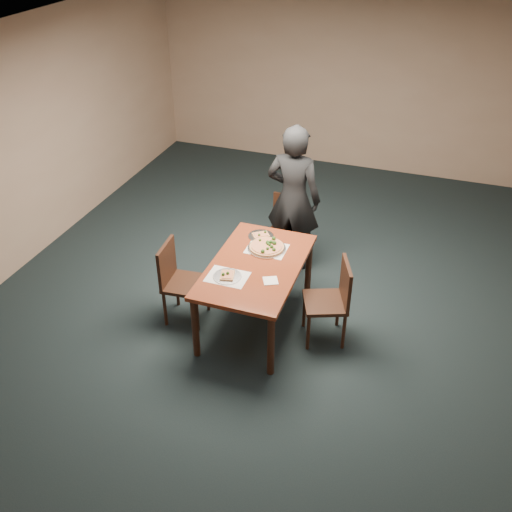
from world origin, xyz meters
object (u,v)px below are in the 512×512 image
(chair_left, at_px, (178,278))
(slice_plate_far, at_px, (261,236))
(dining_table, at_px, (256,272))
(chair_right, at_px, (333,297))
(chair_far, at_px, (286,228))
(diner, at_px, (293,199))
(pizza_pan, at_px, (267,247))
(slice_plate_near, at_px, (227,276))

(chair_left, xyz_separation_m, slice_plate_far, (0.68, 0.72, 0.25))
(dining_table, xyz_separation_m, slice_plate_far, (-0.13, 0.53, 0.10))
(chair_right, height_order, slice_plate_far, chair_right)
(chair_left, bearing_deg, dining_table, -81.95)
(chair_far, bearing_deg, dining_table, -83.57)
(dining_table, height_order, diner, diner)
(pizza_pan, distance_m, slice_plate_near, 0.65)
(chair_left, height_order, diner, diner)
(slice_plate_near, bearing_deg, dining_table, 57.57)
(pizza_pan, bearing_deg, dining_table, -92.62)
(chair_left, height_order, chair_right, same)
(chair_far, distance_m, pizza_pan, 0.90)
(chair_left, relative_size, diner, 0.51)
(chair_right, height_order, slice_plate_near, chair_right)
(diner, bearing_deg, slice_plate_far, 79.89)
(chair_left, xyz_separation_m, slice_plate_near, (0.61, -0.12, 0.25))
(pizza_pan, distance_m, slice_plate_far, 0.26)
(chair_right, relative_size, slice_plate_near, 3.25)
(dining_table, distance_m, slice_plate_far, 0.56)
(chair_left, relative_size, pizza_pan, 2.23)
(dining_table, distance_m, chair_left, 0.84)
(diner, relative_size, pizza_pan, 4.42)
(chair_left, bearing_deg, slice_plate_near, -105.84)
(dining_table, distance_m, diner, 1.26)
(chair_right, relative_size, pizza_pan, 2.23)
(chair_far, relative_size, chair_left, 1.00)
(diner, distance_m, slice_plate_near, 1.56)
(dining_table, height_order, chair_left, chair_left)
(pizza_pan, height_order, slice_plate_far, pizza_pan)
(chair_right, bearing_deg, chair_left, -104.09)
(chair_right, xyz_separation_m, pizza_pan, (-0.80, 0.29, 0.26))
(chair_far, height_order, diner, diner)
(slice_plate_near, bearing_deg, chair_right, 18.02)
(chair_far, relative_size, slice_plate_near, 3.25)
(diner, height_order, slice_plate_near, diner)
(pizza_pan, xyz_separation_m, slice_plate_near, (-0.21, -0.62, -0.01))
(slice_plate_near, relative_size, slice_plate_far, 1.00)
(dining_table, relative_size, chair_far, 1.65)
(chair_left, distance_m, diner, 1.69)
(chair_far, bearing_deg, diner, 48.98)
(dining_table, relative_size, slice_plate_near, 5.36)
(chair_far, relative_size, chair_right, 1.00)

